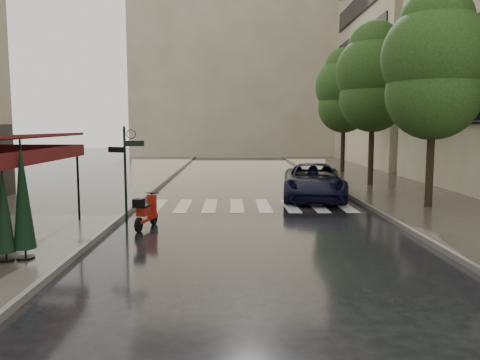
{
  "coord_description": "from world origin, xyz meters",
  "views": [
    {
      "loc": [
        2.23,
        -12.12,
        3.06
      ],
      "look_at": [
        2.51,
        2.63,
        1.4
      ],
      "focal_mm": 35.0,
      "sensor_mm": 36.0,
      "label": 1
    }
  ],
  "objects_px": {
    "parasol_front": "(23,195)",
    "parasol_back": "(4,210)",
    "parked_car": "(313,181)",
    "scooter": "(146,213)"
  },
  "relations": [
    {
      "from": "parked_car",
      "to": "parasol_back",
      "type": "distance_m",
      "value": 12.94
    },
    {
      "from": "parasol_back",
      "to": "parked_car",
      "type": "bearing_deg",
      "value": 48.81
    },
    {
      "from": "parked_car",
      "to": "scooter",
      "type": "bearing_deg",
      "value": -129.27
    },
    {
      "from": "parasol_front",
      "to": "parasol_back",
      "type": "xyz_separation_m",
      "value": [
        -0.34,
        -0.19,
        -0.29
      ]
    },
    {
      "from": "scooter",
      "to": "parasol_back",
      "type": "distance_m",
      "value": 4.61
    },
    {
      "from": "parasol_front",
      "to": "parked_car",
      "type": "bearing_deg",
      "value": 49.41
    },
    {
      "from": "scooter",
      "to": "parasol_front",
      "type": "bearing_deg",
      "value": -105.29
    },
    {
      "from": "scooter",
      "to": "parked_car",
      "type": "xyz_separation_m",
      "value": [
        6.15,
        5.85,
        0.28
      ]
    },
    {
      "from": "scooter",
      "to": "parked_car",
      "type": "distance_m",
      "value": 8.49
    },
    {
      "from": "parasol_front",
      "to": "parasol_back",
      "type": "distance_m",
      "value": 0.49
    }
  ]
}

